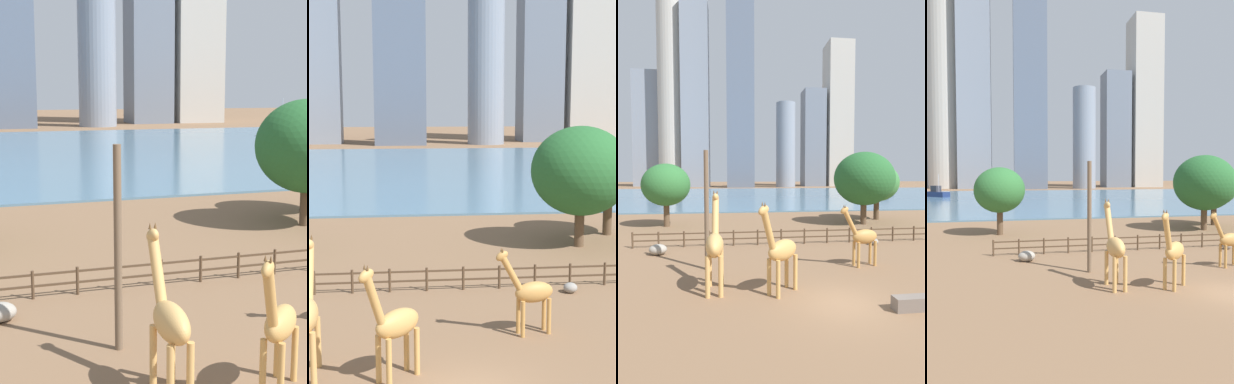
% 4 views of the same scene
% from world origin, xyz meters
% --- Properties ---
extents(ground_plane, '(400.00, 400.00, 0.00)m').
position_xyz_m(ground_plane, '(0.00, 80.00, 0.00)').
color(ground_plane, brown).
extents(harbor_water, '(180.00, 86.00, 0.20)m').
position_xyz_m(harbor_water, '(0.00, 77.00, 0.10)').
color(harbor_water, slate).
rests_on(harbor_water, ground).
extents(giraffe_tall, '(2.42, 2.32, 4.63)m').
position_xyz_m(giraffe_tall, '(-2.66, 1.57, 2.15)').
color(giraffe_tall, tan).
rests_on(giraffe_tall, ground).
extents(giraffe_companion, '(2.82, 1.09, 4.01)m').
position_xyz_m(giraffe_companion, '(3.24, 5.38, 1.91)').
color(giraffe_companion, '#C18C47').
rests_on(giraffe_companion, ground).
extents(boulder_near_fence, '(0.75, 0.73, 0.55)m').
position_xyz_m(boulder_near_fence, '(6.69, 10.86, 0.27)').
color(boulder_near_fence, gray).
rests_on(boulder_near_fence, ground).
extents(enclosure_fence, '(26.12, 0.14, 1.30)m').
position_xyz_m(enclosure_fence, '(-0.44, 12.00, 0.76)').
color(enclosure_fence, '#4C3826').
rests_on(enclosure_fence, ground).
extents(tree_center_broad, '(5.62, 5.62, 7.47)m').
position_xyz_m(tree_center_broad, '(13.76, 24.78, 4.92)').
color(tree_center_broad, brown).
rests_on(tree_center_broad, ground).
extents(tree_right_tall, '(7.05, 7.05, 8.63)m').
position_xyz_m(tree_right_tall, '(10.38, 21.21, 5.44)').
color(tree_right_tall, brown).
rests_on(tree_right_tall, ground).
extents(skyline_block_left, '(11.75, 11.99, 52.73)m').
position_xyz_m(skyline_block_left, '(38.60, 151.02, 26.37)').
color(skyline_block_left, slate).
rests_on(skyline_block_left, ground).
extents(skyline_block_right, '(9.80, 9.80, 42.57)m').
position_xyz_m(skyline_block_right, '(21.03, 138.48, 21.29)').
color(skyline_block_right, gray).
rests_on(skyline_block_right, ground).
extents(skyline_tower_short, '(13.73, 14.88, 79.35)m').
position_xyz_m(skyline_tower_short, '(53.22, 152.68, 39.67)').
color(skyline_tower_short, '#B7B2A8').
rests_on(skyline_tower_short, ground).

